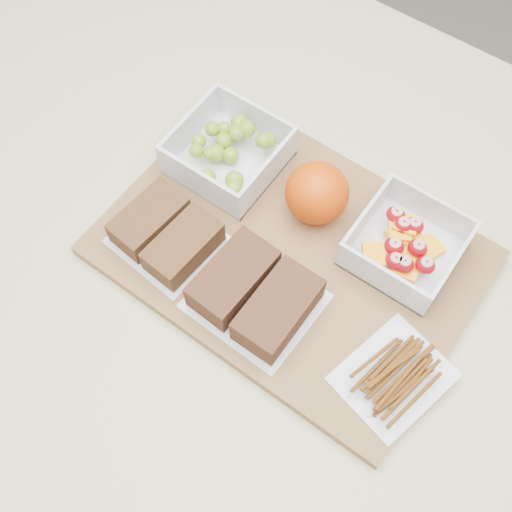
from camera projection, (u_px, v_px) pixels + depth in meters
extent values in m
plane|color=gray|center=(265.00, 428.00, 1.56)|extent=(4.00, 4.00, 0.00)
cube|color=beige|center=(268.00, 374.00, 1.16)|extent=(1.20, 0.90, 0.90)
cube|color=olive|center=(290.00, 253.00, 0.76)|extent=(0.42, 0.31, 0.02)
cube|color=silver|center=(229.00, 162.00, 0.80)|extent=(0.12, 0.12, 0.00)
cube|color=silver|center=(256.00, 119.00, 0.80)|extent=(0.12, 0.00, 0.05)
cube|color=silver|center=(199.00, 183.00, 0.76)|extent=(0.12, 0.00, 0.05)
cube|color=silver|center=(268.00, 174.00, 0.77)|extent=(0.00, 0.11, 0.05)
cube|color=silver|center=(190.00, 128.00, 0.80)|extent=(0.00, 0.11, 0.05)
sphere|color=olive|center=(216.00, 153.00, 0.78)|extent=(0.02, 0.02, 0.02)
sphere|color=olive|center=(198.00, 141.00, 0.79)|extent=(0.02, 0.02, 0.02)
sphere|color=olive|center=(236.00, 134.00, 0.79)|extent=(0.02, 0.02, 0.02)
sphere|color=olive|center=(230.00, 155.00, 0.79)|extent=(0.02, 0.02, 0.02)
sphere|color=olive|center=(212.00, 129.00, 0.79)|extent=(0.02, 0.02, 0.02)
sphere|color=olive|center=(216.00, 152.00, 0.79)|extent=(0.02, 0.02, 0.02)
sphere|color=olive|center=(224.00, 128.00, 0.79)|extent=(0.02, 0.02, 0.02)
sphere|color=olive|center=(234.00, 180.00, 0.75)|extent=(0.02, 0.02, 0.02)
sphere|color=olive|center=(267.00, 140.00, 0.79)|extent=(0.02, 0.02, 0.02)
sphere|color=olive|center=(247.00, 129.00, 0.79)|extent=(0.02, 0.02, 0.02)
sphere|color=olive|center=(196.00, 151.00, 0.78)|extent=(0.02, 0.02, 0.02)
sphere|color=olive|center=(263.00, 141.00, 0.78)|extent=(0.02, 0.02, 0.02)
sphere|color=olive|center=(208.00, 177.00, 0.77)|extent=(0.02, 0.02, 0.02)
sphere|color=olive|center=(238.00, 131.00, 0.79)|extent=(0.02, 0.02, 0.02)
sphere|color=olive|center=(224.00, 141.00, 0.79)|extent=(0.02, 0.02, 0.02)
sphere|color=olive|center=(246.00, 127.00, 0.79)|extent=(0.02, 0.02, 0.02)
sphere|color=olive|center=(234.00, 189.00, 0.75)|extent=(0.02, 0.02, 0.02)
sphere|color=olive|center=(240.00, 197.00, 0.76)|extent=(0.02, 0.02, 0.02)
sphere|color=olive|center=(235.00, 132.00, 0.79)|extent=(0.02, 0.02, 0.02)
sphere|color=olive|center=(210.00, 154.00, 0.78)|extent=(0.02, 0.02, 0.02)
sphere|color=olive|center=(239.00, 123.00, 0.80)|extent=(0.02, 0.02, 0.02)
cube|color=silver|center=(403.00, 253.00, 0.75)|extent=(0.12, 0.12, 0.00)
cube|color=silver|center=(430.00, 209.00, 0.75)|extent=(0.12, 0.00, 0.05)
cube|color=silver|center=(382.00, 280.00, 0.70)|extent=(0.12, 0.00, 0.05)
cube|color=silver|center=(451.00, 269.00, 0.71)|extent=(0.00, 0.11, 0.05)
cube|color=silver|center=(365.00, 219.00, 0.74)|extent=(0.00, 0.11, 0.05)
cube|color=#F9A40D|center=(400.00, 260.00, 0.73)|extent=(0.03, 0.04, 0.01)
cube|color=#F9A40D|center=(406.00, 230.00, 0.74)|extent=(0.04, 0.05, 0.01)
cube|color=#F9A40D|center=(414.00, 249.00, 0.73)|extent=(0.04, 0.04, 0.01)
cube|color=#F9A40D|center=(427.00, 249.00, 0.74)|extent=(0.04, 0.04, 0.01)
cube|color=#F9A40D|center=(400.00, 230.00, 0.74)|extent=(0.04, 0.04, 0.01)
cube|color=#F9A40D|center=(405.00, 226.00, 0.73)|extent=(0.03, 0.03, 0.01)
cube|color=#F9A40D|center=(374.00, 256.00, 0.72)|extent=(0.04, 0.04, 0.01)
cube|color=#F9A40D|center=(406.00, 268.00, 0.72)|extent=(0.03, 0.03, 0.01)
cube|color=#F9A40D|center=(398.00, 238.00, 0.74)|extent=(0.04, 0.04, 0.01)
ellipsoid|color=#A60817|center=(417.00, 248.00, 0.72)|extent=(0.02, 0.02, 0.02)
ellipsoid|color=#A60817|center=(404.00, 264.00, 0.71)|extent=(0.02, 0.02, 0.02)
ellipsoid|color=#A60817|center=(396.00, 215.00, 0.74)|extent=(0.02, 0.02, 0.02)
ellipsoid|color=#A60817|center=(425.00, 265.00, 0.71)|extent=(0.02, 0.02, 0.02)
ellipsoid|color=#A60817|center=(403.00, 225.00, 0.73)|extent=(0.02, 0.02, 0.02)
ellipsoid|color=#A60817|center=(395.00, 261.00, 0.71)|extent=(0.02, 0.02, 0.02)
ellipsoid|color=#A60817|center=(394.00, 246.00, 0.72)|extent=(0.02, 0.02, 0.02)
ellipsoid|color=#A60817|center=(414.00, 225.00, 0.73)|extent=(0.02, 0.02, 0.02)
sphere|color=#D54305|center=(317.00, 193.00, 0.74)|extent=(0.08, 0.08, 0.08)
cube|color=silver|center=(168.00, 241.00, 0.75)|extent=(0.13, 0.11, 0.00)
cube|color=brown|center=(150.00, 220.00, 0.75)|extent=(0.06, 0.09, 0.03)
cube|color=brown|center=(183.00, 247.00, 0.73)|extent=(0.06, 0.09, 0.03)
cube|color=silver|center=(256.00, 301.00, 0.72)|extent=(0.14, 0.12, 0.00)
cube|color=#512F1B|center=(233.00, 278.00, 0.71)|extent=(0.06, 0.10, 0.04)
cube|color=#512F1B|center=(278.00, 310.00, 0.69)|extent=(0.06, 0.10, 0.04)
cube|color=silver|center=(393.00, 377.00, 0.68)|extent=(0.12, 0.13, 0.00)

